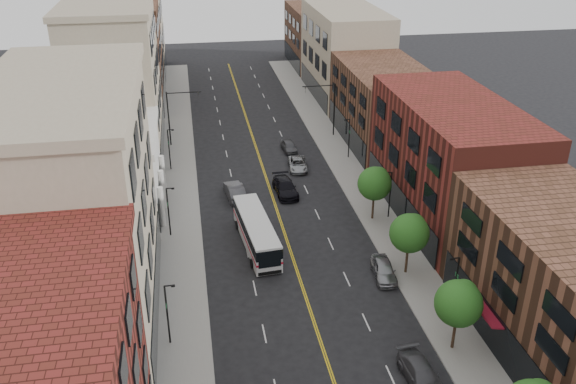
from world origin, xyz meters
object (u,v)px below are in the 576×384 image
car_lane_a (285,187)px  car_lane_b (298,164)px  car_parked_far (384,270)px  city_bus (256,231)px  car_parked_mid (422,375)px  car_lane_behind (235,191)px  car_lane_c (289,146)px

car_lane_a → car_lane_b: bearing=64.5°
car_parked_far → car_lane_a: 18.47m
city_bus → car_parked_far: bearing=-40.1°
city_bus → car_lane_a: bearing=61.6°
city_bus → car_lane_b: 18.36m
car_lane_a → car_parked_mid: bearing=-85.3°
car_lane_a → car_lane_behind: bearing=176.3°
car_parked_far → car_lane_behind: 20.90m
car_lane_behind → car_lane_b: car_lane_behind is taller
car_lane_behind → car_lane_c: 14.61m
car_parked_far → car_lane_c: size_ratio=1.10×
car_parked_far → car_lane_behind: (-11.28, 17.60, 0.07)m
car_lane_c → city_bus: bearing=-111.7°
car_parked_far → car_lane_c: car_parked_far is taller
car_parked_far → car_lane_b: car_parked_far is taller
city_bus → car_lane_c: size_ratio=2.76×
car_parked_mid → car_parked_far: 12.78m
car_parked_far → car_lane_b: size_ratio=0.95×
city_bus → car_lane_c: city_bus is taller
city_bus → car_lane_c: bearing=67.6°
car_lane_a → car_lane_b: car_lane_a is taller
city_bus → car_lane_a: size_ratio=2.04×
car_lane_c → car_parked_mid: bearing=-92.1°
city_bus → car_lane_b: size_ratio=2.39×
car_parked_far → city_bus: bearing=150.7°
car_lane_b → city_bus: bearing=-107.3°
car_parked_far → car_lane_a: (-5.71, 17.57, 0.03)m
car_lane_b → car_lane_c: car_lane_c is taller
city_bus → car_parked_far: city_bus is taller
car_parked_mid → car_lane_behind: (-9.87, 30.30, 0.10)m
car_parked_mid → car_parked_far: (1.41, 12.71, 0.03)m
car_parked_far → car_lane_a: size_ratio=0.81×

